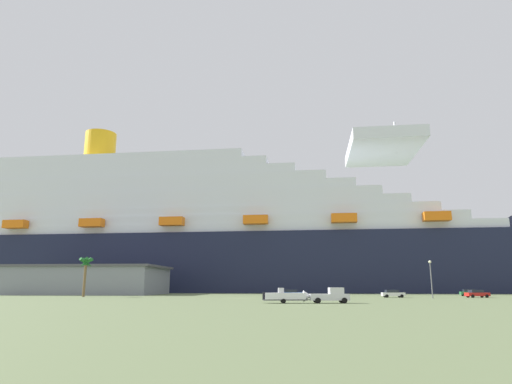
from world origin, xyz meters
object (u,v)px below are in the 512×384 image
object	(u,v)px
small_boat_on_trailer	(289,296)
palm_tree	(86,265)
parked_car_red_hatchback	(477,294)
cruise_ship	(177,238)
street_lamp	(431,273)
pickup_truck	(331,296)
parked_car_blue_suv	(292,293)
parked_car_white_van	(393,293)
parked_car_green_wagon	(470,292)

from	to	relation	value
small_boat_on_trailer	palm_tree	world-z (taller)	palm_tree
palm_tree	parked_car_red_hatchback	bearing A→B (deg)	-2.30
cruise_ship	street_lamp	xyz separation A→B (m)	(66.90, -72.10, -15.04)
cruise_ship	pickup_truck	xyz separation A→B (m)	(44.00, -96.21, -18.84)
cruise_ship	palm_tree	xyz separation A→B (m)	(-6.58, -62.91, -12.92)
cruise_ship	street_lamp	bearing A→B (deg)	-47.14
parked_car_blue_suv	palm_tree	bearing A→B (deg)	-178.15
street_lamp	small_boat_on_trailer	bearing A→B (deg)	-139.76
street_lamp	cruise_ship	bearing A→B (deg)	132.86
palm_tree	parked_car_blue_suv	world-z (taller)	palm_tree
parked_car_red_hatchback	palm_tree	bearing A→B (deg)	177.70
cruise_ship	parked_car_blue_suv	size ratio (longest dim) A/B	61.53
street_lamp	parked_car_white_van	bearing A→B (deg)	135.09
parked_car_green_wagon	cruise_ship	bearing A→B (deg)	147.82
parked_car_green_wagon	parked_car_blue_suv	world-z (taller)	same
palm_tree	parked_car_white_van	xyz separation A→B (m)	(67.39, -3.11, -6.13)
parked_car_blue_suv	parked_car_white_van	world-z (taller)	same
small_boat_on_trailer	street_lamp	bearing A→B (deg)	40.24
cruise_ship	palm_tree	distance (m)	64.56
palm_tree	parked_car_white_van	bearing A→B (deg)	-2.64
parked_car_white_van	parked_car_red_hatchback	bearing A→B (deg)	-0.96
street_lamp	parked_car_blue_suv	xyz separation A→B (m)	(-27.04, 10.68, -4.02)
pickup_truck	street_lamp	bearing A→B (deg)	46.48
palm_tree	parked_car_green_wagon	size ratio (longest dim) A/B	1.91
palm_tree	parked_car_blue_suv	distance (m)	46.87
pickup_truck	parked_car_white_van	xyz separation A→B (m)	(16.81, 30.19, -0.21)
parked_car_blue_suv	parked_car_white_van	xyz separation A→B (m)	(20.95, -4.61, 0.00)
parked_car_green_wagon	parked_car_blue_suv	xyz separation A→B (m)	(-42.87, -9.36, -0.00)
cruise_ship	parked_car_green_wagon	world-z (taller)	cruise_ship
small_boat_on_trailer	parked_car_white_van	xyz separation A→B (m)	(22.80, 30.53, -0.13)
small_boat_on_trailer	parked_car_red_hatchback	world-z (taller)	small_boat_on_trailer
parked_car_blue_suv	parked_car_red_hatchback	size ratio (longest dim) A/B	0.98
small_boat_on_trailer	parked_car_red_hatchback	size ratio (longest dim) A/B	1.68
cruise_ship	parked_car_white_van	distance (m)	91.75
parked_car_green_wagon	parked_car_white_van	distance (m)	25.99
pickup_truck	parked_car_red_hatchback	distance (m)	45.30
street_lamp	parked_car_blue_suv	world-z (taller)	street_lamp
parked_car_blue_suv	parked_car_white_van	distance (m)	21.45
pickup_truck	palm_tree	size ratio (longest dim) A/B	0.65
pickup_truck	parked_car_blue_suv	world-z (taller)	pickup_truck
parked_car_white_van	palm_tree	bearing A→B (deg)	177.36
parked_car_red_hatchback	pickup_truck	bearing A→B (deg)	-138.69
cruise_ship	parked_car_green_wagon	distance (m)	99.58
street_lamp	parked_car_red_hatchback	world-z (taller)	street_lamp
small_boat_on_trailer	parked_car_green_wagon	distance (m)	63.09
pickup_truck	parked_car_white_van	distance (m)	34.55
palm_tree	parked_car_green_wagon	bearing A→B (deg)	6.93
small_boat_on_trailer	street_lamp	xyz separation A→B (m)	(28.90, 24.46, 3.89)
palm_tree	parked_car_green_wagon	world-z (taller)	palm_tree
pickup_truck	small_boat_on_trailer	bearing A→B (deg)	-176.72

